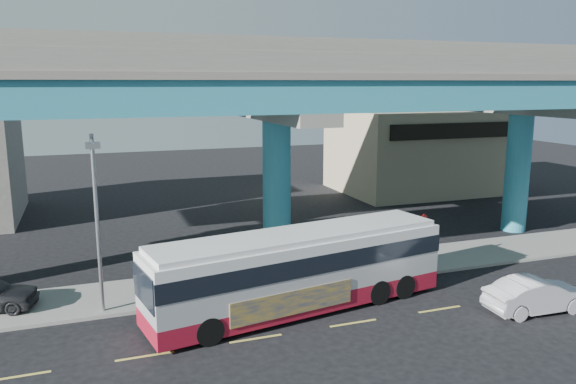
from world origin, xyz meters
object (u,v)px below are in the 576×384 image
object	(u,v)px
street_lamp	(96,200)
sedan	(537,295)
transit_bus	(299,267)
stop_sign	(423,229)

from	to	relation	value
street_lamp	sedan	bearing A→B (deg)	-17.47
transit_bus	sedan	size ratio (longest dim) A/B	2.95
sedan	street_lamp	distance (m)	18.12
transit_bus	street_lamp	xyz separation A→B (m)	(-7.73, 1.70, 3.06)
transit_bus	street_lamp	size ratio (longest dim) A/B	1.83
sedan	stop_sign	bearing A→B (deg)	17.83
street_lamp	stop_sign	xyz separation A→B (m)	(15.23, 0.72, -2.70)
street_lamp	stop_sign	size ratio (longest dim) A/B	2.59
sedan	stop_sign	world-z (taller)	stop_sign
transit_bus	street_lamp	distance (m)	8.49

